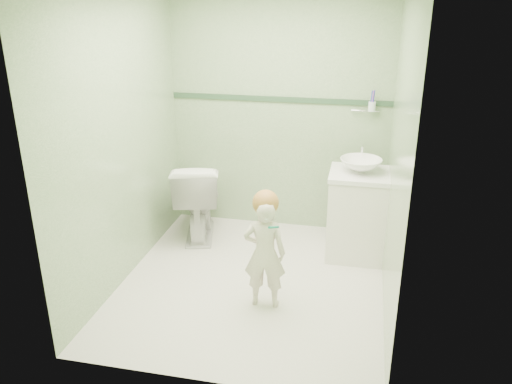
# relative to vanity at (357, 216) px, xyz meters

# --- Properties ---
(ground) EXTENTS (2.50, 2.50, 0.00)m
(ground) POSITION_rel_vanity_xyz_m (-0.84, -0.70, -0.40)
(ground) COLOR white
(ground) RESTS_ON ground
(room_shell) EXTENTS (2.50, 2.54, 2.40)m
(room_shell) POSITION_rel_vanity_xyz_m (-0.84, -0.70, 0.80)
(room_shell) COLOR #86AC7A
(room_shell) RESTS_ON ground
(trim_stripe) EXTENTS (2.20, 0.02, 0.05)m
(trim_stripe) POSITION_rel_vanity_xyz_m (-0.84, 0.54, 0.95)
(trim_stripe) COLOR #2D4C32
(trim_stripe) RESTS_ON room_shell
(vanity) EXTENTS (0.52, 0.50, 0.80)m
(vanity) POSITION_rel_vanity_xyz_m (0.00, 0.00, 0.00)
(vanity) COLOR white
(vanity) RESTS_ON ground
(counter) EXTENTS (0.54, 0.52, 0.04)m
(counter) POSITION_rel_vanity_xyz_m (0.00, 0.00, 0.41)
(counter) COLOR white
(counter) RESTS_ON vanity
(basin) EXTENTS (0.37, 0.37, 0.13)m
(basin) POSITION_rel_vanity_xyz_m (0.00, 0.00, 0.49)
(basin) COLOR white
(basin) RESTS_ON counter
(faucet) EXTENTS (0.03, 0.13, 0.18)m
(faucet) POSITION_rel_vanity_xyz_m (0.00, 0.19, 0.57)
(faucet) COLOR silver
(faucet) RESTS_ON counter
(cup_holder) EXTENTS (0.26, 0.07, 0.21)m
(cup_holder) POSITION_rel_vanity_xyz_m (0.05, 0.48, 0.93)
(cup_holder) COLOR silver
(cup_holder) RESTS_ON room_shell
(toilet) EXTENTS (0.63, 0.88, 0.80)m
(toilet) POSITION_rel_vanity_xyz_m (-1.58, 0.10, 0.00)
(toilet) COLOR white
(toilet) RESTS_ON ground
(toddler) EXTENTS (0.35, 0.24, 0.90)m
(toddler) POSITION_rel_vanity_xyz_m (-0.68, -1.00, 0.05)
(toddler) COLOR beige
(toddler) RESTS_ON ground
(hair_cap) EXTENTS (0.20, 0.20, 0.20)m
(hair_cap) POSITION_rel_vanity_xyz_m (-0.68, -0.97, 0.47)
(hair_cap) COLOR #A67133
(hair_cap) RESTS_ON toddler
(teal_toothbrush) EXTENTS (0.11, 0.14, 0.08)m
(teal_toothbrush) POSITION_rel_vanity_xyz_m (-0.59, -1.12, 0.35)
(teal_toothbrush) COLOR #107C65
(teal_toothbrush) RESTS_ON toddler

